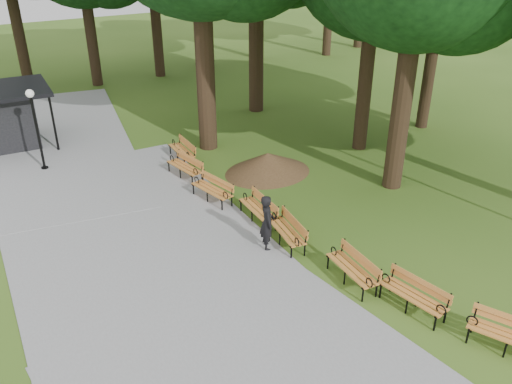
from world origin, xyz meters
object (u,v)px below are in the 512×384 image
person (267,223)px  bench_0 (509,337)px  bench_7 (182,151)px  lamp_post (34,113)px  bench_4 (258,209)px  bench_6 (185,167)px  bench_3 (286,231)px  bench_1 (413,296)px  bench_2 (352,269)px  dirt_mound (268,163)px  bench_5 (212,190)px

person → bench_0: size_ratio=0.94×
bench_7 → lamp_post: bearing=-109.5°
bench_4 → bench_6: 4.41m
bench_3 → bench_7: size_ratio=1.00×
bench_1 → bench_6: (-1.60, 10.28, 0.00)m
bench_3 → bench_6: same height
bench_7 → bench_0: bearing=9.9°
lamp_post → bench_2: lamp_post is taller
person → bench_7: 7.54m
lamp_post → bench_0: size_ratio=1.74×
dirt_mound → lamp_post: bearing=146.6°
dirt_mound → bench_1: size_ratio=1.56×
person → bench_3: 0.79m
bench_4 → person: bearing=-18.5°
lamp_post → bench_5: bearing=-52.9°
bench_5 → bench_7: (0.59, 3.89, 0.00)m
bench_0 → bench_5: size_ratio=1.00×
bench_5 → bench_6: (-0.01, 2.30, 0.00)m
lamp_post → bench_7: lamp_post is taller
bench_4 → bench_5: (-0.64, 2.06, 0.00)m
person → bench_1: person is taller
bench_3 → bench_5: same height
person → bench_0: person is taller
bench_4 → bench_3: bearing=4.1°
person → dirt_mound: (3.00, 4.62, -0.48)m
bench_0 → bench_3: (-1.71, 6.45, 0.00)m
bench_6 → bench_7: same height
bench_2 → bench_1: bearing=23.0°
bench_4 → bench_1: bearing=12.8°
dirt_mound → person: bearing=-122.9°
bench_1 → bench_5: 8.14m
lamp_post → bench_2: 13.62m
lamp_post → bench_6: 6.15m
lamp_post → bench_1: lamp_post is taller
bench_0 → bench_4: 8.29m
bench_4 → bench_5: 2.16m
dirt_mound → bench_0: size_ratio=1.56×
bench_3 → bench_7: 7.61m
bench_4 → bench_6: bearing=-168.0°
lamp_post → bench_3: bearing=-61.9°
bench_5 → bench_1: bearing=0.2°
bench_7 → bench_2: bearing=5.4°
person → bench_1: 4.67m
bench_0 → bench_5: bearing=168.5°
bench_1 → person: bearing=-168.3°
person → bench_7: size_ratio=0.94×
bench_2 → bench_5: size_ratio=1.00×
person → lamp_post: bearing=47.2°
bench_5 → bench_4: bearing=6.1°
bench_4 → bench_6: size_ratio=1.00×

